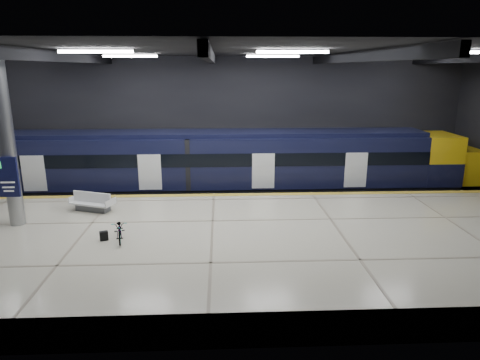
{
  "coord_description": "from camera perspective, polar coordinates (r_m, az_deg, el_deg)",
  "views": [
    {
      "loc": [
        0.38,
        -17.96,
        7.33
      ],
      "look_at": [
        1.26,
        1.5,
        2.2
      ],
      "focal_mm": 32.0,
      "sensor_mm": 36.0,
      "label": 1
    }
  ],
  "objects": [
    {
      "name": "train",
      "position": [
        24.07,
        -0.06,
        2.1
      ],
      "size": [
        29.4,
        2.84,
        3.79
      ],
      "color": "black",
      "rests_on": "ground"
    },
    {
      "name": "pannier_bag",
      "position": [
        16.81,
        -17.69,
        -7.1
      ],
      "size": [
        0.34,
        0.28,
        0.35
      ],
      "primitive_type": "cube",
      "rotation": [
        0.0,
        0.0,
        0.37
      ],
      "color": "black",
      "rests_on": "platform"
    },
    {
      "name": "bicycle",
      "position": [
        16.58,
        -15.74,
        -6.4
      ],
      "size": [
        0.87,
        1.63,
        0.81
      ],
      "primitive_type": "imported",
      "rotation": [
        0.0,
        0.0,
        0.22
      ],
      "color": "#99999E",
      "rests_on": "platform"
    },
    {
      "name": "info_column",
      "position": [
        19.11,
        -28.66,
        4.31
      ],
      "size": [
        0.9,
        0.78,
        6.9
      ],
      "color": "#9EA0A5",
      "rests_on": "platform"
    },
    {
      "name": "ground",
      "position": [
        19.41,
        -3.56,
        -7.47
      ],
      "size": [
        30.0,
        30.0,
        0.0
      ],
      "primitive_type": "plane",
      "color": "black",
      "rests_on": "ground"
    },
    {
      "name": "rails",
      "position": [
        24.56,
        -3.37,
        -2.44
      ],
      "size": [
        30.0,
        1.52,
        0.16
      ],
      "color": "gray",
      "rests_on": "ground"
    },
    {
      "name": "room_shell",
      "position": [
        18.04,
        -3.86,
        9.6
      ],
      "size": [
        30.1,
        16.1,
        8.05
      ],
      "color": "black",
      "rests_on": "ground"
    },
    {
      "name": "platform",
      "position": [
        16.89,
        -3.72,
        -8.95
      ],
      "size": [
        30.0,
        11.0,
        1.1
      ],
      "primitive_type": "cube",
      "color": "beige",
      "rests_on": "ground"
    },
    {
      "name": "bench",
      "position": [
        20.28,
        -19.05,
        -3.07
      ],
      "size": [
        2.13,
        1.45,
        0.87
      ],
      "rotation": [
        0.0,
        0.0,
        -0.36
      ],
      "color": "#595B60",
      "rests_on": "platform"
    },
    {
      "name": "safety_strip",
      "position": [
        21.63,
        -3.5,
        -2.0
      ],
      "size": [
        30.0,
        0.4,
        0.01
      ],
      "primitive_type": "cube",
      "color": "gold",
      "rests_on": "platform"
    }
  ]
}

